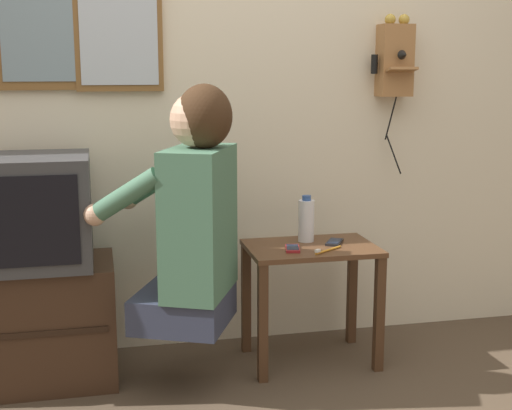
{
  "coord_description": "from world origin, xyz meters",
  "views": [
    {
      "loc": [
        -0.58,
        -2.04,
        1.32
      ],
      "look_at": [
        0.07,
        0.85,
        0.75
      ],
      "focal_mm": 50.0,
      "sensor_mm": 36.0,
      "label": 1
    }
  ],
  "objects_px": {
    "person": "(193,214)",
    "toothbrush": "(326,250)",
    "cell_phone_spare": "(334,242)",
    "water_bottle": "(306,220)",
    "wall_phone_antique": "(395,59)",
    "television": "(31,211)",
    "cell_phone_held": "(293,248)",
    "wall_mirror": "(118,26)",
    "framed_picture": "(40,27)"
  },
  "relations": [
    {
      "from": "cell_phone_held",
      "to": "toothbrush",
      "type": "xyz_separation_m",
      "value": [
        0.13,
        -0.07,
        0.0
      ]
    },
    {
      "from": "person",
      "to": "wall_mirror",
      "type": "xyz_separation_m",
      "value": [
        -0.25,
        0.5,
        0.75
      ]
    },
    {
      "from": "person",
      "to": "water_bottle",
      "type": "height_order",
      "value": "person"
    },
    {
      "from": "wall_mirror",
      "to": "cell_phone_held",
      "type": "relative_size",
      "value": 4.21
    },
    {
      "from": "person",
      "to": "cell_phone_held",
      "type": "xyz_separation_m",
      "value": [
        0.45,
        0.13,
        -0.2
      ]
    },
    {
      "from": "framed_picture",
      "to": "water_bottle",
      "type": "relative_size",
      "value": 2.53
    },
    {
      "from": "cell_phone_held",
      "to": "water_bottle",
      "type": "height_order",
      "value": "water_bottle"
    },
    {
      "from": "framed_picture",
      "to": "wall_mirror",
      "type": "distance_m",
      "value": 0.33
    },
    {
      "from": "wall_phone_antique",
      "to": "cell_phone_spare",
      "type": "bearing_deg",
      "value": -145.24
    },
    {
      "from": "television",
      "to": "framed_picture",
      "type": "relative_size",
      "value": 0.89
    },
    {
      "from": "wall_mirror",
      "to": "toothbrush",
      "type": "xyz_separation_m",
      "value": [
        0.83,
        -0.43,
        -0.95
      ]
    },
    {
      "from": "television",
      "to": "wall_phone_antique",
      "type": "relative_size",
      "value": 0.63
    },
    {
      "from": "toothbrush",
      "to": "cell_phone_spare",
      "type": "bearing_deg",
      "value": -65.68
    },
    {
      "from": "person",
      "to": "cell_phone_spare",
      "type": "height_order",
      "value": "person"
    },
    {
      "from": "person",
      "to": "framed_picture",
      "type": "bearing_deg",
      "value": 73.51
    },
    {
      "from": "cell_phone_spare",
      "to": "water_bottle",
      "type": "height_order",
      "value": "water_bottle"
    },
    {
      "from": "person",
      "to": "wall_mirror",
      "type": "bearing_deg",
      "value": 51.05
    },
    {
      "from": "cell_phone_held",
      "to": "water_bottle",
      "type": "relative_size",
      "value": 0.63
    },
    {
      "from": "television",
      "to": "cell_phone_held",
      "type": "distance_m",
      "value": 1.11
    },
    {
      "from": "cell_phone_spare",
      "to": "toothbrush",
      "type": "distance_m",
      "value": 0.16
    },
    {
      "from": "cell_phone_spare",
      "to": "toothbrush",
      "type": "xyz_separation_m",
      "value": [
        -0.08,
        -0.13,
        0.0
      ]
    },
    {
      "from": "framed_picture",
      "to": "cell_phone_held",
      "type": "height_order",
      "value": "framed_picture"
    },
    {
      "from": "water_bottle",
      "to": "cell_phone_held",
      "type": "bearing_deg",
      "value": -126.54
    },
    {
      "from": "person",
      "to": "framed_picture",
      "type": "relative_size",
      "value": 1.83
    },
    {
      "from": "wall_mirror",
      "to": "toothbrush",
      "type": "height_order",
      "value": "wall_mirror"
    },
    {
      "from": "water_bottle",
      "to": "cell_phone_spare",
      "type": "bearing_deg",
      "value": -31.22
    },
    {
      "from": "cell_phone_spare",
      "to": "wall_mirror",
      "type": "bearing_deg",
      "value": -167.36
    },
    {
      "from": "cell_phone_held",
      "to": "toothbrush",
      "type": "bearing_deg",
      "value": -13.91
    },
    {
      "from": "wall_phone_antique",
      "to": "water_bottle",
      "type": "relative_size",
      "value": 3.58
    },
    {
      "from": "framed_picture",
      "to": "wall_mirror",
      "type": "height_order",
      "value": "wall_mirror"
    },
    {
      "from": "cell_phone_held",
      "to": "water_bottle",
      "type": "bearing_deg",
      "value": 66.14
    },
    {
      "from": "cell_phone_spare",
      "to": "toothbrush",
      "type": "height_order",
      "value": "toothbrush"
    },
    {
      "from": "toothbrush",
      "to": "wall_phone_antique",
      "type": "bearing_deg",
      "value": -83.36
    },
    {
      "from": "wall_mirror",
      "to": "wall_phone_antique",
      "type": "bearing_deg",
      "value": -1.85
    },
    {
      "from": "cell_phone_spare",
      "to": "toothbrush",
      "type": "relative_size",
      "value": 0.93
    },
    {
      "from": "television",
      "to": "cell_phone_spare",
      "type": "height_order",
      "value": "television"
    },
    {
      "from": "person",
      "to": "toothbrush",
      "type": "distance_m",
      "value": 0.62
    },
    {
      "from": "framed_picture",
      "to": "toothbrush",
      "type": "height_order",
      "value": "framed_picture"
    },
    {
      "from": "person",
      "to": "wall_mirror",
      "type": "relative_size",
      "value": 1.73
    },
    {
      "from": "television",
      "to": "wall_phone_antique",
      "type": "height_order",
      "value": "wall_phone_antique"
    },
    {
      "from": "television",
      "to": "toothbrush",
      "type": "bearing_deg",
      "value": -7.16
    },
    {
      "from": "water_bottle",
      "to": "toothbrush",
      "type": "bearing_deg",
      "value": -81.43
    },
    {
      "from": "person",
      "to": "framed_picture",
      "type": "xyz_separation_m",
      "value": [
        -0.58,
        0.5,
        0.74
      ]
    },
    {
      "from": "television",
      "to": "cell_phone_held",
      "type": "xyz_separation_m",
      "value": [
        1.09,
        -0.09,
        -0.2
      ]
    },
    {
      "from": "wall_phone_antique",
      "to": "cell_phone_held",
      "type": "relative_size",
      "value": 5.64
    },
    {
      "from": "wall_phone_antique",
      "to": "wall_mirror",
      "type": "height_order",
      "value": "wall_mirror"
    },
    {
      "from": "cell_phone_held",
      "to": "toothbrush",
      "type": "height_order",
      "value": "toothbrush"
    },
    {
      "from": "wall_phone_antique",
      "to": "toothbrush",
      "type": "relative_size",
      "value": 5.1
    },
    {
      "from": "television",
      "to": "wall_phone_antique",
      "type": "distance_m",
      "value": 1.8
    },
    {
      "from": "framed_picture",
      "to": "cell_phone_spare",
      "type": "xyz_separation_m",
      "value": [
        1.24,
        -0.3,
        -0.94
      ]
    }
  ]
}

